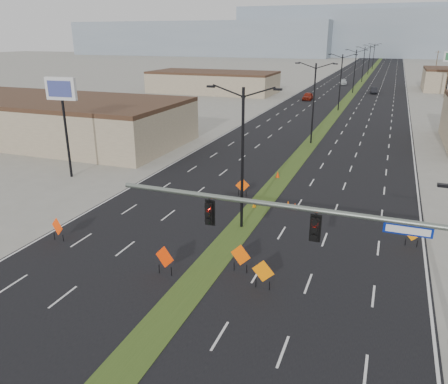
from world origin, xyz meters
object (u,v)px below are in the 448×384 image
(streetlight_0, at_px, (242,155))
(construction_sign_1, at_px, (165,258))
(car_left, at_px, (308,96))
(streetlight_4, at_px, (363,63))
(car_far, at_px, (343,82))
(construction_sign_4, at_px, (263,272))
(streetlight_2, at_px, (341,81))
(streetlight_5, at_px, (369,59))
(construction_sign_2, at_px, (242,186))
(pole_sign_west, at_px, (62,97))
(streetlight_3, at_px, (355,70))
(construction_sign_0, at_px, (57,227))
(cone_3, at_px, (278,175))
(car_mid, at_px, (374,90))
(construction_sign_5, at_px, (413,233))
(streetlight_6, at_px, (374,55))
(cone_2, at_px, (295,206))
(streetlight_1, at_px, (314,101))
(construction_sign_3, at_px, (241,256))
(cone_0, at_px, (254,204))
(signal_mast, at_px, (358,245))
(cone_1, at_px, (288,204))

(streetlight_0, distance_m, construction_sign_1, 9.27)
(car_left, bearing_deg, streetlight_4, 77.86)
(streetlight_4, bearing_deg, car_far, -114.78)
(streetlight_4, height_order, construction_sign_4, streetlight_4)
(streetlight_2, bearing_deg, streetlight_5, 90.00)
(construction_sign_2, bearing_deg, pole_sign_west, 161.39)
(streetlight_3, xyz_separation_m, streetlight_5, (0.00, 56.00, 0.00))
(construction_sign_0, relative_size, construction_sign_2, 1.05)
(cone_3, bearing_deg, car_mid, 85.90)
(pole_sign_west, bearing_deg, construction_sign_5, -12.36)
(streetlight_6, bearing_deg, construction_sign_5, -86.06)
(construction_sign_4, bearing_deg, streetlight_3, 100.64)
(streetlight_4, height_order, cone_2, streetlight_4)
(construction_sign_5, bearing_deg, streetlight_2, 109.48)
(streetlight_1, relative_size, cone_3, 15.16)
(construction_sign_3, relative_size, pole_sign_west, 0.19)
(construction_sign_0, distance_m, construction_sign_2, 15.51)
(streetlight_2, relative_size, car_far, 2.13)
(streetlight_6, height_order, car_mid, streetlight_6)
(cone_3, bearing_deg, construction_sign_0, -118.92)
(streetlight_0, distance_m, car_left, 68.69)
(streetlight_3, bearing_deg, cone_0, -90.18)
(construction_sign_2, distance_m, cone_2, 5.13)
(cone_0, bearing_deg, car_far, 92.37)
(car_far, relative_size, cone_3, 7.13)
(car_mid, relative_size, construction_sign_2, 2.70)
(car_mid, relative_size, cone_2, 7.94)
(cone_3, bearing_deg, streetlight_1, 88.40)
(construction_sign_1, xyz_separation_m, construction_sign_4, (5.73, 0.56, -0.05))
(signal_mast, relative_size, cone_1, 25.34)
(streetlight_0, xyz_separation_m, construction_sign_5, (11.50, 1.06, -4.46))
(construction_sign_2, relative_size, cone_3, 2.42)
(streetlight_0, distance_m, construction_sign_2, 7.87)
(construction_sign_3, relative_size, cone_0, 3.30)
(streetlight_4, bearing_deg, cone_3, -90.25)
(streetlight_0, bearing_deg, construction_sign_1, -104.11)
(construction_sign_0, xyz_separation_m, cone_1, (13.21, 11.42, -0.67))
(car_left, relative_size, construction_sign_0, 2.76)
(pole_sign_west, bearing_deg, construction_sign_3, -32.49)
(streetlight_6, relative_size, cone_0, 18.43)
(streetlight_1, height_order, car_mid, streetlight_1)
(construction_sign_4, relative_size, construction_sign_5, 1.08)
(cone_2, bearing_deg, cone_0, -165.32)
(streetlight_2, bearing_deg, cone_2, -86.75)
(streetlight_3, xyz_separation_m, cone_3, (-0.44, -71.66, -5.09))
(car_mid, height_order, car_far, car_mid)
(streetlight_1, height_order, cone_3, streetlight_1)
(streetlight_2, relative_size, construction_sign_0, 5.94)
(streetlight_4, height_order, streetlight_6, same)
(streetlight_5, xyz_separation_m, streetlight_6, (0.00, 28.00, 0.00))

